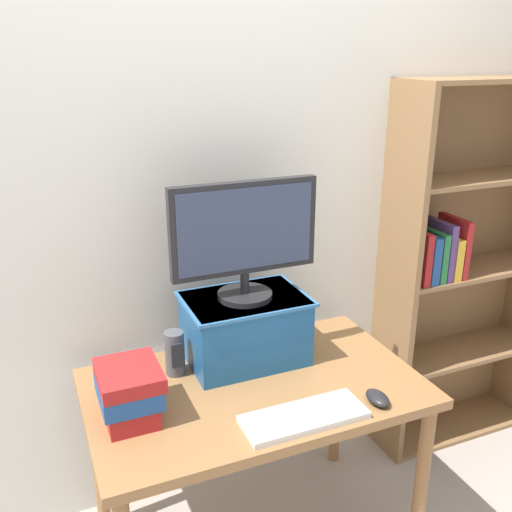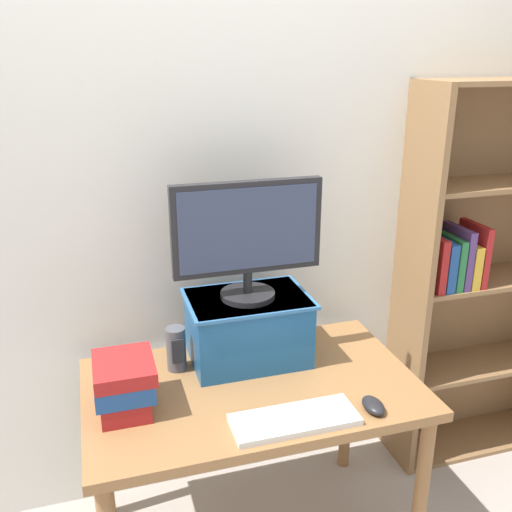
{
  "view_description": "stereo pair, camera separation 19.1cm",
  "coord_description": "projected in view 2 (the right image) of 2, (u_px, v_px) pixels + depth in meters",
  "views": [
    {
      "loc": [
        -0.66,
        -1.59,
        1.81
      ],
      "look_at": [
        0.04,
        0.07,
        1.16
      ],
      "focal_mm": 40.0,
      "sensor_mm": 36.0,
      "label": 1
    },
    {
      "loc": [
        -0.48,
        -1.65,
        1.81
      ],
      "look_at": [
        0.04,
        0.07,
        1.16
      ],
      "focal_mm": 40.0,
      "sensor_mm": 36.0,
      "label": 2
    }
  ],
  "objects": [
    {
      "name": "bookshelf_unit",
      "position": [
        483.0,
        275.0,
        2.53
      ],
      "size": [
        0.84,
        0.28,
        1.71
      ],
      "color": "olive",
      "rests_on": "ground_plane"
    },
    {
      "name": "computer_mouse",
      "position": [
        373.0,
        405.0,
        1.84
      ],
      "size": [
        0.06,
        0.1,
        0.04
      ],
      "color": "black",
      "rests_on": "desk"
    },
    {
      "name": "riser_box",
      "position": [
        248.0,
        327.0,
        2.11
      ],
      "size": [
        0.45,
        0.31,
        0.25
      ],
      "color": "#195189",
      "rests_on": "desk"
    },
    {
      "name": "keyboard",
      "position": [
        295.0,
        419.0,
        1.78
      ],
      "size": [
        0.4,
        0.15,
        0.02
      ],
      "color": "silver",
      "rests_on": "desk"
    },
    {
      "name": "computer_monitor",
      "position": [
        248.0,
        235.0,
        1.99
      ],
      "size": [
        0.54,
        0.2,
        0.43
      ],
      "color": "black",
      "rests_on": "riser_box"
    },
    {
      "name": "desk",
      "position": [
        252.0,
        405.0,
        2.02
      ],
      "size": [
        1.15,
        0.7,
        0.71
      ],
      "color": "olive",
      "rests_on": "ground_plane"
    },
    {
      "name": "book_stack",
      "position": [
        124.0,
        384.0,
        1.83
      ],
      "size": [
        0.19,
        0.23,
        0.17
      ],
      "color": "maroon",
      "rests_on": "desk"
    },
    {
      "name": "desk_speaker",
      "position": [
        176.0,
        349.0,
        2.06
      ],
      "size": [
        0.07,
        0.07,
        0.16
      ],
      "color": "#4C4C51",
      "rests_on": "desk"
    },
    {
      "name": "back_wall",
      "position": [
        218.0,
        190.0,
        2.21
      ],
      "size": [
        7.0,
        0.08,
        2.6
      ],
      "color": "silver",
      "rests_on": "ground_plane"
    }
  ]
}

